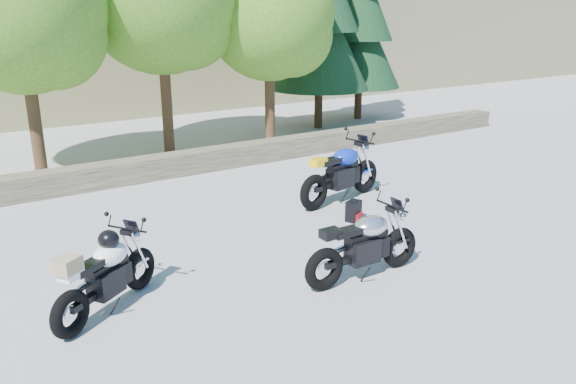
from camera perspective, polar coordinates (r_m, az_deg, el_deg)
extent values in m
plane|color=gray|center=(8.66, 2.60, -6.64)|extent=(90.00, 90.00, 0.00)
cube|color=#43372D|center=(13.16, -11.71, 2.72)|extent=(22.00, 0.55, 0.50)
cylinder|color=#382314|center=(13.87, -24.46, 7.60)|extent=(0.28, 0.28, 3.02)
sphere|color=#36761A|center=(13.72, -25.70, 16.94)|extent=(3.67, 3.67, 3.67)
sphere|color=#36761A|center=(13.52, -22.98, 14.51)|extent=(2.38, 2.38, 2.38)
cylinder|color=#382314|center=(15.10, -12.31, 10.11)|extent=(0.28, 0.28, 3.36)
sphere|color=#36761A|center=(14.90, -10.46, 17.08)|extent=(2.64, 2.64, 2.64)
cylinder|color=#382314|center=(15.85, -1.86, 10.02)|extent=(0.28, 0.28, 2.91)
sphere|color=#36761A|center=(15.71, -1.95, 17.94)|extent=(3.54, 3.54, 3.54)
sphere|color=#36761A|center=(15.74, 0.28, 15.68)|extent=(2.29, 2.29, 2.29)
cylinder|color=#382314|center=(18.34, 3.13, 9.86)|extent=(0.26, 0.26, 2.16)
cone|color=black|center=(18.18, 3.23, 15.49)|extent=(3.17, 3.17, 3.24)
cylinder|color=#382314|center=(20.19, 7.17, 10.13)|extent=(0.26, 0.26, 1.92)
cone|color=black|center=(20.05, 7.35, 14.66)|extent=(2.82, 2.82, 2.88)
cone|color=black|center=(20.02, 7.52, 18.69)|extent=(2.18, 2.18, 2.56)
torus|color=black|center=(8.39, 11.23, -5.53)|extent=(0.61, 0.16, 0.61)
torus|color=black|center=(7.58, 3.68, -7.83)|extent=(0.61, 0.16, 0.61)
cylinder|color=silver|center=(8.39, 11.23, -5.53)|extent=(0.21, 0.04, 0.21)
cylinder|color=silver|center=(7.58, 3.68, -7.83)|extent=(0.21, 0.04, 0.21)
cube|color=black|center=(7.91, 7.58, -5.92)|extent=(0.46, 0.29, 0.34)
cube|color=black|center=(7.87, 8.01, -4.42)|extent=(0.66, 0.16, 0.09)
ellipsoid|color=silver|center=(7.86, 8.42, -3.42)|extent=(0.55, 0.38, 0.29)
cube|color=black|center=(7.61, 6.05, -4.05)|extent=(0.48, 0.22, 0.09)
cube|color=black|center=(7.43, 4.34, -4.23)|extent=(0.27, 0.19, 0.12)
cylinder|color=black|center=(8.03, 10.53, -1.43)|extent=(0.04, 0.62, 0.03)
sphere|color=silver|center=(8.18, 11.25, -2.30)|extent=(0.17, 0.17, 0.17)
torus|color=black|center=(7.87, -14.84, -7.54)|extent=(0.56, 0.44, 0.58)
torus|color=black|center=(7.01, -21.26, -11.50)|extent=(0.56, 0.44, 0.58)
cylinder|color=silver|center=(7.87, -14.84, -7.54)|extent=(0.18, 0.14, 0.20)
cylinder|color=silver|center=(7.01, -21.26, -11.50)|extent=(0.18, 0.14, 0.20)
cube|color=black|center=(7.36, -18.01, -8.72)|extent=(0.51, 0.47, 0.32)
cube|color=black|center=(7.32, -17.84, -7.14)|extent=(0.60, 0.47, 0.09)
ellipsoid|color=white|center=(7.32, -17.62, -6.06)|extent=(0.62, 0.58, 0.27)
cube|color=black|center=(7.05, -19.66, -7.20)|extent=(0.48, 0.42, 0.08)
cube|color=white|center=(6.86, -21.18, -7.75)|extent=(0.31, 0.29, 0.12)
cylinder|color=black|center=(7.49, -16.03, -3.63)|extent=(0.36, 0.51, 0.03)
sphere|color=silver|center=(7.65, -15.28, -4.34)|extent=(0.16, 0.16, 0.16)
ellipsoid|color=black|center=(7.24, -17.77, -4.62)|extent=(0.36, 0.36, 0.24)
cube|color=#937E55|center=(6.78, -21.51, -6.90)|extent=(0.35, 0.34, 0.18)
torus|color=black|center=(11.74, 7.82, 1.61)|extent=(0.72, 0.31, 0.70)
torus|color=black|center=(10.58, 2.65, -0.03)|extent=(0.72, 0.31, 0.70)
cylinder|color=silver|center=(11.74, 7.82, 1.61)|extent=(0.24, 0.09, 0.24)
cylinder|color=silver|center=(10.58, 2.65, -0.03)|extent=(0.24, 0.09, 0.24)
cube|color=black|center=(11.09, 5.31, 1.46)|extent=(0.58, 0.42, 0.39)
cube|color=black|center=(11.08, 5.60, 2.72)|extent=(0.78, 0.32, 0.11)
ellipsoid|color=#0B27AD|center=(11.10, 5.88, 3.55)|extent=(0.69, 0.54, 0.33)
cube|color=black|center=(10.75, 4.25, 3.12)|extent=(0.58, 0.34, 0.10)
cube|color=yellow|center=(10.50, 3.09, 3.04)|extent=(0.34, 0.27, 0.14)
cylinder|color=black|center=(11.38, 7.31, 5.14)|extent=(0.17, 0.71, 0.03)
sphere|color=silver|center=(11.55, 7.81, 4.37)|extent=(0.20, 0.20, 0.20)
cube|color=black|center=(10.12, 6.67, -1.92)|extent=(0.33, 0.29, 0.38)
cube|color=maroon|center=(10.11, 7.25, -2.59)|extent=(0.21, 0.12, 0.16)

